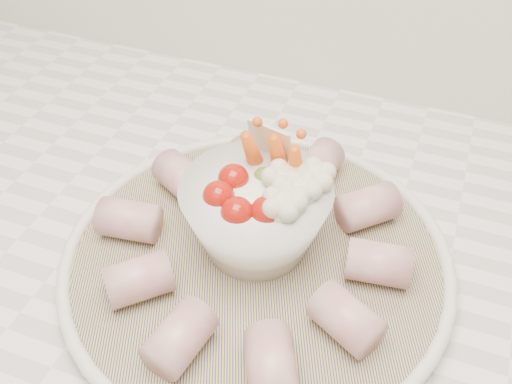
% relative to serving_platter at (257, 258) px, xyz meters
% --- Properties ---
extents(serving_platter, '(0.46, 0.46, 0.02)m').
position_rel_serving_platter_xyz_m(serving_platter, '(0.00, 0.00, 0.00)').
color(serving_platter, navy).
rests_on(serving_platter, kitchen_counter).
extents(veggie_bowl, '(0.13, 0.13, 0.11)m').
position_rel_serving_platter_xyz_m(veggie_bowl, '(-0.00, 0.02, 0.05)').
color(veggie_bowl, white).
rests_on(veggie_bowl, serving_platter).
extents(cured_meat_rolls, '(0.28, 0.29, 0.04)m').
position_rel_serving_platter_xyz_m(cured_meat_rolls, '(-0.00, 0.00, 0.02)').
color(cured_meat_rolls, '#AB4E5B').
rests_on(cured_meat_rolls, serving_platter).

